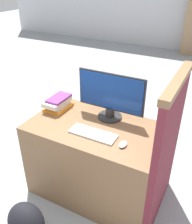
{
  "coord_description": "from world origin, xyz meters",
  "views": [
    {
      "loc": [
        0.85,
        -1.24,
        1.91
      ],
      "look_at": [
        0.02,
        0.31,
        0.91
      ],
      "focal_mm": 40.0,
      "sensor_mm": 36.0,
      "label": 1
    }
  ],
  "objects_px": {
    "mouse": "(123,144)",
    "book_stack": "(58,103)",
    "monitor": "(111,96)",
    "backpack": "(25,224)",
    "keyboard": "(93,134)"
  },
  "relations": [
    {
      "from": "mouse",
      "to": "book_stack",
      "type": "relative_size",
      "value": 0.33
    },
    {
      "from": "book_stack",
      "to": "backpack",
      "type": "distance_m",
      "value": 1.07
    },
    {
      "from": "mouse",
      "to": "book_stack",
      "type": "xyz_separation_m",
      "value": [
        -0.77,
        0.25,
        0.05
      ]
    },
    {
      "from": "backpack",
      "to": "monitor",
      "type": "bearing_deg",
      "value": 72.79
    },
    {
      "from": "monitor",
      "to": "backpack",
      "type": "height_order",
      "value": "monitor"
    },
    {
      "from": "mouse",
      "to": "monitor",
      "type": "bearing_deg",
      "value": 128.64
    },
    {
      "from": "keyboard",
      "to": "book_stack",
      "type": "xyz_separation_m",
      "value": [
        -0.5,
        0.23,
        0.05
      ]
    },
    {
      "from": "keyboard",
      "to": "backpack",
      "type": "bearing_deg",
      "value": -114.81
    },
    {
      "from": "keyboard",
      "to": "backpack",
      "type": "distance_m",
      "value": 0.88
    },
    {
      "from": "book_stack",
      "to": "mouse",
      "type": "bearing_deg",
      "value": -17.83
    },
    {
      "from": "mouse",
      "to": "backpack",
      "type": "height_order",
      "value": "mouse"
    },
    {
      "from": "backpack",
      "to": "keyboard",
      "type": "bearing_deg",
      "value": 65.19
    },
    {
      "from": "monitor",
      "to": "backpack",
      "type": "xyz_separation_m",
      "value": [
        -0.28,
        -0.91,
        -0.79
      ]
    },
    {
      "from": "monitor",
      "to": "book_stack",
      "type": "height_order",
      "value": "monitor"
    },
    {
      "from": "backpack",
      "to": "mouse",
      "type": "bearing_deg",
      "value": 46.48
    }
  ]
}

